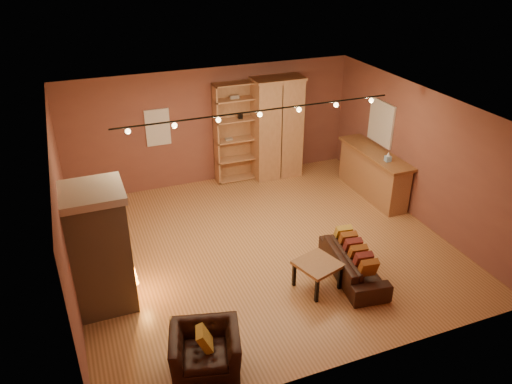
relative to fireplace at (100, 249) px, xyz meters
name	(u,v)px	position (x,y,z in m)	size (l,w,h in m)	color
floor	(263,246)	(3.04, 0.60, -1.06)	(7.00, 7.00, 0.00)	#9A6136
ceiling	(264,110)	(3.04, 0.60, 1.74)	(7.00, 7.00, 0.00)	brown
back_wall	(212,126)	(3.04, 3.85, 0.34)	(7.00, 0.02, 2.80)	brown
left_wall	(64,218)	(-0.46, 0.60, 0.34)	(0.02, 6.50, 2.80)	brown
right_wall	(420,155)	(6.54, 0.60, 0.34)	(0.02, 6.50, 2.80)	brown
fireplace	(100,249)	(0.00, 0.00, 0.00)	(1.01, 0.98, 2.12)	tan
back_window	(158,127)	(1.74, 3.83, 0.49)	(0.56, 0.04, 0.86)	silver
bookcase	(234,131)	(3.55, 3.72, 0.19)	(1.00, 0.39, 2.45)	tan
armoire	(277,128)	(4.58, 3.53, 0.20)	(1.23, 0.70, 2.51)	tan
bar_counter	(373,173)	(6.24, 1.71, -0.51)	(0.61, 2.27, 1.09)	#A9764D
tissue_box	(388,157)	(6.19, 1.17, 0.12)	(0.14, 0.14, 0.23)	#84ADD3
right_window	(381,123)	(6.51, 2.00, 0.59)	(0.05, 0.90, 1.00)	silver
loveseat	(354,259)	(4.18, -0.87, -0.70)	(0.74, 1.79, 0.74)	black
armchair	(205,344)	(1.12, -1.97, -0.63)	(1.10, 0.85, 0.85)	black
coffee_table	(318,266)	(3.43, -0.92, -0.63)	(0.84, 0.84, 0.51)	brown
track_rail	(260,113)	(3.04, 0.80, 1.62)	(5.20, 0.09, 0.13)	black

